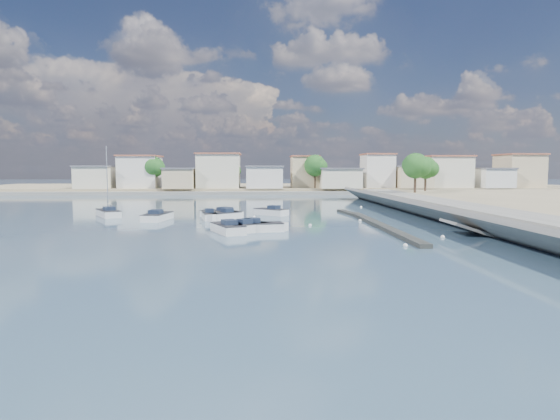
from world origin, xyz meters
The scene contains 17 objects.
ground centered at (0.00, 40.00, 0.00)m, with size 400.00×400.00×0.00m, color #334A66.
seawall_walkway centered at (18.50, 13.00, 0.90)m, with size 5.00×90.00×1.80m, color slate.
breakwater centered at (6.90, 12.69, 0.17)m, with size 2.00×31.02×0.35m.
far_shore_land centered at (0.00, 92.00, 0.70)m, with size 160.00×40.00×1.40m, color gray.
far_shore_quay centered at (0.00, 71.00, 0.40)m, with size 160.00×2.50×0.80m, color slate.
far_town centered at (10.71, 76.92, 4.93)m, with size 113.01×12.80×8.35m.
shore_trees centered at (8.34, 68.11, 6.22)m, with size 74.56×38.32×7.92m.
motorboat_a centered at (-8.42, 6.74, 0.38)m, with size 3.65×5.42×1.48m.
motorboat_b centered at (-6.23, 7.07, 0.38)m, with size 4.30×3.86×1.48m.
motorboat_c centered at (-10.25, 20.93, 0.38)m, with size 5.55×4.84×1.48m.
motorboat_d centered at (-9.63, 18.05, 0.38)m, with size 4.10×3.96×1.48m.
motorboat_e centered at (-17.10, 17.92, 0.38)m, with size 2.89×6.06×1.48m.
motorboat_f centered at (-4.02, 23.28, 0.38)m, with size 4.60×4.29×1.48m.
motorboat_g centered at (-11.14, 17.84, 0.38)m, with size 2.37×4.57×1.48m.
motorboat_h centered at (-5.31, 7.42, 0.38)m, with size 5.53×2.51×1.48m.
sailboat centered at (-24.39, 22.59, 0.41)m, with size 4.58×6.10×9.00m.
mooring_buoys centered at (4.46, 13.87, 0.05)m, with size 16.83×36.92×0.36m.
Camera 1 is at (-5.46, -36.78, 5.91)m, focal length 30.00 mm.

